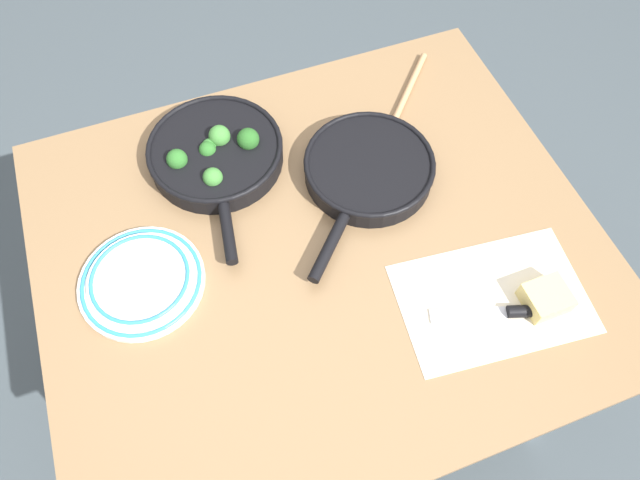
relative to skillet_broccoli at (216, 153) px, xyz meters
The scene contains 9 objects.
ground_plane 0.84m from the skillet_broccoli, 63.71° to the right, with size 14.00×14.00×0.00m, color #424C51.
dining_table_red 0.33m from the skillet_broccoli, 63.71° to the right, with size 1.11×0.95×0.76m.
skillet_broccoli is the anchor object (origin of this frame).
skillet_eggs 0.33m from the skillet_broccoli, 27.34° to the right, with size 0.35×0.36×0.05m.
wooden_spoon 0.40m from the skillet_broccoli, ahead, with size 0.28×0.30×0.02m.
parchment_sheet 0.65m from the skillet_broccoli, 51.17° to the right, with size 0.38×0.27×0.00m.
grater_knife 0.68m from the skillet_broccoli, 52.39° to the right, with size 0.23×0.10×0.02m.
cheese_block 0.73m from the skillet_broccoli, 47.95° to the right, with size 0.08×0.07×0.04m.
dinner_plate_stack 0.32m from the skillet_broccoli, 132.31° to the right, with size 0.24×0.24×0.03m.
Camera 1 is at (-0.20, -0.53, 1.76)m, focal length 32.00 mm.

